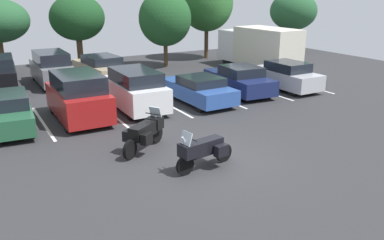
{
  "coord_description": "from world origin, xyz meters",
  "views": [
    {
      "loc": [
        -6.66,
        -10.22,
        5.33
      ],
      "look_at": [
        -0.22,
        1.23,
        1.08
      ],
      "focal_mm": 37.78,
      "sensor_mm": 36.0,
      "label": 1
    }
  ],
  "objects_px": {
    "car_blue": "(198,89)",
    "box_truck": "(259,47)",
    "motorcycle_second": "(145,132)",
    "car_white": "(135,90)",
    "car_far_grey": "(52,68)",
    "car_green": "(5,111)",
    "car_red": "(78,97)",
    "car_silver": "(286,76)",
    "car_far_tan": "(101,68)",
    "motorcycle_touring": "(203,150)",
    "car_navy": "(239,80)"
  },
  "relations": [
    {
      "from": "car_blue",
      "to": "box_truck",
      "type": "xyz_separation_m",
      "value": [
        8.21,
        5.64,
        0.88
      ]
    },
    {
      "from": "motorcycle_second",
      "to": "car_white",
      "type": "distance_m",
      "value": 5.11
    },
    {
      "from": "car_blue",
      "to": "car_far_grey",
      "type": "distance_m",
      "value": 9.43
    },
    {
      "from": "car_green",
      "to": "car_red",
      "type": "height_order",
      "value": "car_red"
    },
    {
      "from": "car_red",
      "to": "car_silver",
      "type": "bearing_deg",
      "value": -0.15
    },
    {
      "from": "box_truck",
      "to": "car_red",
      "type": "bearing_deg",
      "value": -158.44
    },
    {
      "from": "car_green",
      "to": "car_silver",
      "type": "bearing_deg",
      "value": -1.46
    },
    {
      "from": "car_red",
      "to": "car_far_tan",
      "type": "relative_size",
      "value": 0.84
    },
    {
      "from": "motorcycle_second",
      "to": "car_green",
      "type": "distance_m",
      "value": 6.31
    },
    {
      "from": "motorcycle_touring",
      "to": "car_far_grey",
      "type": "height_order",
      "value": "car_far_grey"
    },
    {
      "from": "motorcycle_second",
      "to": "box_truck",
      "type": "height_order",
      "value": "box_truck"
    },
    {
      "from": "motorcycle_second",
      "to": "car_silver",
      "type": "relative_size",
      "value": 0.46
    },
    {
      "from": "car_far_tan",
      "to": "car_white",
      "type": "bearing_deg",
      "value": -94.88
    },
    {
      "from": "motorcycle_touring",
      "to": "motorcycle_second",
      "type": "relative_size",
      "value": 1.09
    },
    {
      "from": "motorcycle_touring",
      "to": "car_far_grey",
      "type": "relative_size",
      "value": 0.46
    },
    {
      "from": "car_silver",
      "to": "car_far_tan",
      "type": "xyz_separation_m",
      "value": [
        -8.24,
        7.47,
        -0.01
      ]
    },
    {
      "from": "car_far_grey",
      "to": "car_blue",
      "type": "bearing_deg",
      "value": -54.61
    },
    {
      "from": "car_green",
      "to": "car_white",
      "type": "relative_size",
      "value": 1.14
    },
    {
      "from": "car_red",
      "to": "car_white",
      "type": "xyz_separation_m",
      "value": [
        2.67,
        0.28,
        -0.06
      ]
    },
    {
      "from": "car_silver",
      "to": "car_green",
      "type": "bearing_deg",
      "value": 178.54
    },
    {
      "from": "motorcycle_second",
      "to": "box_truck",
      "type": "relative_size",
      "value": 0.31
    },
    {
      "from": "car_white",
      "to": "car_blue",
      "type": "xyz_separation_m",
      "value": [
        3.15,
        -0.37,
        -0.28
      ]
    },
    {
      "from": "car_green",
      "to": "car_far_grey",
      "type": "bearing_deg",
      "value": 66.07
    },
    {
      "from": "car_green",
      "to": "car_far_tan",
      "type": "distance_m",
      "value": 9.39
    },
    {
      "from": "motorcycle_second",
      "to": "car_white",
      "type": "height_order",
      "value": "car_white"
    },
    {
      "from": "car_far_grey",
      "to": "box_truck",
      "type": "xyz_separation_m",
      "value": [
        13.67,
        -2.04,
        0.59
      ]
    },
    {
      "from": "car_green",
      "to": "car_blue",
      "type": "relative_size",
      "value": 1.09
    },
    {
      "from": "motorcycle_second",
      "to": "car_white",
      "type": "relative_size",
      "value": 0.46
    },
    {
      "from": "car_far_tan",
      "to": "car_navy",
      "type": "bearing_deg",
      "value": -52.33
    },
    {
      "from": "car_white",
      "to": "car_silver",
      "type": "bearing_deg",
      "value": -1.99
    },
    {
      "from": "motorcycle_second",
      "to": "car_green",
      "type": "xyz_separation_m",
      "value": [
        -3.95,
        4.92,
        0.05
      ]
    },
    {
      "from": "box_truck",
      "to": "car_green",
      "type": "bearing_deg",
      "value": -162.85
    },
    {
      "from": "motorcycle_second",
      "to": "car_silver",
      "type": "distance_m",
      "value": 11.37
    },
    {
      "from": "motorcycle_touring",
      "to": "car_navy",
      "type": "xyz_separation_m",
      "value": [
        6.65,
        7.37,
        0.09
      ]
    },
    {
      "from": "car_navy",
      "to": "motorcycle_touring",
      "type": "bearing_deg",
      "value": -132.08
    },
    {
      "from": "car_far_tan",
      "to": "box_truck",
      "type": "height_order",
      "value": "box_truck"
    },
    {
      "from": "motorcycle_touring",
      "to": "car_red",
      "type": "xyz_separation_m",
      "value": [
        -2.03,
        6.92,
        0.36
      ]
    },
    {
      "from": "car_silver",
      "to": "box_truck",
      "type": "distance_m",
      "value": 6.17
    },
    {
      "from": "motorcycle_second",
      "to": "car_navy",
      "type": "bearing_deg",
      "value": 33.53
    },
    {
      "from": "car_white",
      "to": "car_silver",
      "type": "distance_m",
      "value": 8.86
    },
    {
      "from": "car_navy",
      "to": "car_far_tan",
      "type": "relative_size",
      "value": 0.94
    },
    {
      "from": "car_far_grey",
      "to": "car_red",
      "type": "bearing_deg",
      "value": -92.79
    },
    {
      "from": "motorcycle_second",
      "to": "car_red",
      "type": "bearing_deg",
      "value": 103.52
    },
    {
      "from": "car_blue",
      "to": "car_navy",
      "type": "height_order",
      "value": "car_navy"
    },
    {
      "from": "car_red",
      "to": "car_far_grey",
      "type": "bearing_deg",
      "value": 87.21
    },
    {
      "from": "car_white",
      "to": "car_green",
      "type": "bearing_deg",
      "value": 179.39
    },
    {
      "from": "car_green",
      "to": "motorcycle_second",
      "type": "bearing_deg",
      "value": -51.21
    },
    {
      "from": "car_green",
      "to": "car_silver",
      "type": "height_order",
      "value": "car_silver"
    },
    {
      "from": "car_far_grey",
      "to": "car_far_tan",
      "type": "bearing_deg",
      "value": -2.82
    },
    {
      "from": "car_red",
      "to": "car_white",
      "type": "bearing_deg",
      "value": 5.89
    }
  ]
}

